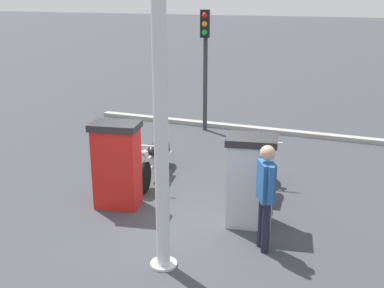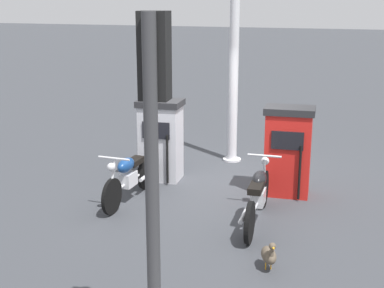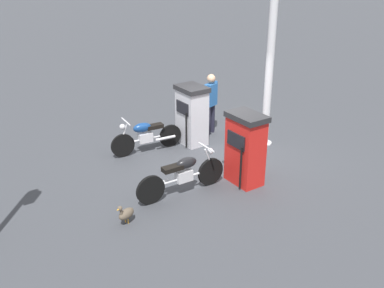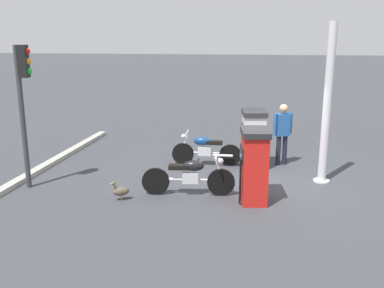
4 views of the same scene
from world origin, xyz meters
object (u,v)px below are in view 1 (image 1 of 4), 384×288
(motorcycle_near_pump, at_px, (264,172))
(attendant_person, at_px, (266,191))
(canopy_support_pole, at_px, (161,147))
(roadside_traffic_light, at_px, (205,49))
(fuel_pump_near, at_px, (250,180))
(wandering_duck, at_px, (157,146))
(fuel_pump_far, at_px, (117,164))
(motorcycle_far_pump, at_px, (155,159))

(motorcycle_near_pump, relative_size, attendant_person, 1.13)
(attendant_person, distance_m, canopy_support_pole, 1.83)
(roadside_traffic_light, bearing_deg, attendant_person, -156.42)
(fuel_pump_near, distance_m, attendant_person, 0.90)
(wandering_duck, bearing_deg, fuel_pump_far, -173.70)
(fuel_pump_far, distance_m, motorcycle_near_pump, 2.86)
(motorcycle_near_pump, distance_m, motorcycle_far_pump, 2.33)
(fuel_pump_near, bearing_deg, canopy_support_pole, 150.66)
(motorcycle_far_pump, relative_size, canopy_support_pole, 0.55)
(wandering_duck, xyz_separation_m, roadside_traffic_light, (2.34, -0.54, 2.08))
(fuel_pump_near, xyz_separation_m, canopy_support_pole, (-1.70, 0.96, 1.05))
(motorcycle_far_pump, height_order, wandering_duck, motorcycle_far_pump)
(fuel_pump_near, xyz_separation_m, attendant_person, (-0.79, -0.37, 0.18))
(motorcycle_far_pump, distance_m, wandering_duck, 1.57)
(fuel_pump_near, xyz_separation_m, wandering_duck, (2.90, 2.80, -0.59))
(motorcycle_near_pump, height_order, canopy_support_pole, canopy_support_pole)
(roadside_traffic_light, bearing_deg, fuel_pump_near, -156.66)
(canopy_support_pole, bearing_deg, fuel_pump_near, -29.34)
(motorcycle_far_pump, relative_size, wandering_duck, 4.67)
(attendant_person, bearing_deg, motorcycle_far_pump, 50.11)
(motorcycle_near_pump, distance_m, wandering_duck, 3.26)
(fuel_pump_near, xyz_separation_m, fuel_pump_far, (-0.00, 2.48, 0.02))
(wandering_duck, height_order, canopy_support_pole, canopy_support_pole)
(fuel_pump_far, bearing_deg, roadside_traffic_light, -2.36)
(fuel_pump_far, height_order, motorcycle_near_pump, fuel_pump_far)
(fuel_pump_far, relative_size, wandering_duck, 3.57)
(canopy_support_pole, bearing_deg, fuel_pump_far, 41.85)
(fuel_pump_far, bearing_deg, motorcycle_near_pump, -62.57)
(attendant_person, relative_size, roadside_traffic_light, 0.51)
(motorcycle_near_pump, xyz_separation_m, attendant_person, (-2.10, -0.33, 0.52))
(motorcycle_near_pump, distance_m, canopy_support_pole, 3.46)
(motorcycle_near_pump, relative_size, motorcycle_far_pump, 0.91)
(motorcycle_far_pump, xyz_separation_m, roadside_traffic_light, (3.81, -0.03, 1.84))
(fuel_pump_near, distance_m, motorcycle_far_pump, 2.72)
(motorcycle_near_pump, bearing_deg, fuel_pump_far, 117.43)
(motorcycle_near_pump, bearing_deg, wandering_duck, 60.74)
(attendant_person, relative_size, canopy_support_pole, 0.44)
(fuel_pump_near, relative_size, wandering_duck, 3.49)
(fuel_pump_far, distance_m, roadside_traffic_light, 5.45)
(motorcycle_near_pump, distance_m, attendant_person, 2.19)
(fuel_pump_far, height_order, wandering_duck, fuel_pump_far)
(fuel_pump_far, relative_size, motorcycle_near_pump, 0.84)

